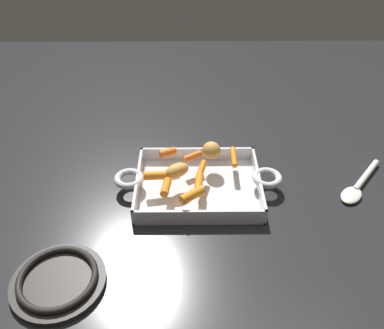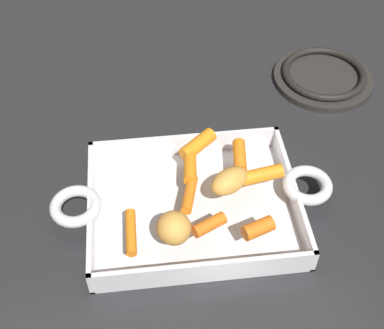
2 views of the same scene
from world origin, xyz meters
name	(u,v)px [view 2 (image 2 of 2)]	position (x,y,z in m)	size (l,w,h in m)	color
ground_plane	(193,211)	(0.00, 0.00, 0.00)	(1.93, 1.93, 0.00)	#232326
roasting_dish	(194,205)	(0.00, 0.00, 0.01)	(0.40, 0.24, 0.04)	silver
baby_carrot_center_right	(190,164)	(0.00, 0.04, 0.05)	(0.02, 0.02, 0.07)	orange
baby_carrot_long	(240,156)	(0.07, 0.05, 0.05)	(0.02, 0.02, 0.05)	orange
baby_carrot_northeast	(198,145)	(0.02, 0.08, 0.05)	(0.02, 0.02, 0.06)	orange
baby_carrot_southwest	(209,225)	(0.01, -0.07, 0.05)	(0.02, 0.02, 0.05)	orange
baby_carrot_southeast	(262,175)	(0.10, 0.01, 0.05)	(0.02, 0.02, 0.06)	orange
baby_carrot_center_left	(189,194)	(-0.01, -0.01, 0.05)	(0.02, 0.02, 0.06)	orange
baby_carrot_short	(258,228)	(0.08, -0.08, 0.05)	(0.02, 0.02, 0.04)	orange
baby_carrot_northwest	(131,232)	(-0.09, -0.06, 0.05)	(0.01, 0.01, 0.07)	orange
potato_golden_small	(174,228)	(-0.03, -0.07, 0.06)	(0.05, 0.05, 0.04)	gold
potato_whole	(229,179)	(0.05, 0.00, 0.06)	(0.06, 0.04, 0.03)	gold
stove_burner_rear	(323,76)	(0.27, 0.27, 0.01)	(0.18, 0.18, 0.02)	#282623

